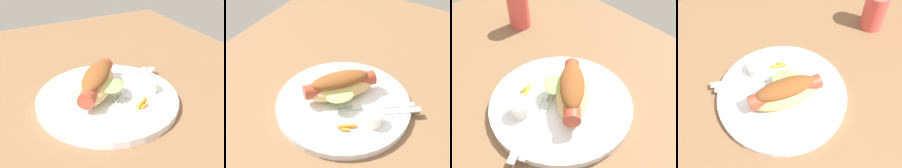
# 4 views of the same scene
# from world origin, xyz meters

# --- Properties ---
(ground_plane) EXTENTS (1.20, 0.90, 0.02)m
(ground_plane) POSITION_xyz_m (0.00, 0.00, -0.01)
(ground_plane) COLOR brown
(plate) EXTENTS (0.30, 0.30, 0.02)m
(plate) POSITION_xyz_m (0.03, 0.03, 0.01)
(plate) COLOR white
(plate) RESTS_ON ground_plane
(hot_dog) EXTENTS (0.16, 0.15, 0.06)m
(hot_dog) POSITION_xyz_m (0.05, 0.04, 0.05)
(hot_dog) COLOR tan
(hot_dog) RESTS_ON plate
(sauce_ramekin) EXTENTS (0.04, 0.04, 0.03)m
(sauce_ramekin) POSITION_xyz_m (0.01, -0.06, 0.03)
(sauce_ramekin) COLOR white
(sauce_ramekin) RESTS_ON plate
(fork) EXTENTS (0.11, 0.15, 0.00)m
(fork) POSITION_xyz_m (0.06, -0.05, 0.02)
(fork) COLOR silver
(fork) RESTS_ON plate
(knife) EXTENTS (0.11, 0.14, 0.00)m
(knife) POSITION_xyz_m (0.05, -0.07, 0.02)
(knife) COLOR silver
(knife) RESTS_ON plate
(carrot_garnish) EXTENTS (0.03, 0.04, 0.01)m
(carrot_garnish) POSITION_xyz_m (-0.03, -0.02, 0.02)
(carrot_garnish) COLOR orange
(carrot_garnish) RESTS_ON plate
(drinking_cup) EXTENTS (0.06, 0.06, 0.10)m
(drinking_cup) POSITION_xyz_m (-0.31, 0.13, 0.05)
(drinking_cup) COLOR #D84C47
(drinking_cup) RESTS_ON ground_plane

